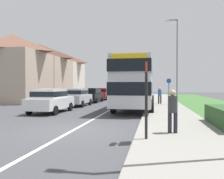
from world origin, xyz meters
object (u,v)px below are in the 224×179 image
object	(u,v)px
bus_stop_sign	(146,94)
parked_car_black	(92,94)
parked_car_red	(102,93)
street_lamp_mid	(176,57)
parked_car_white	(51,100)
double_decker_bus	(135,82)
parked_car_silver	(77,96)
pedestrian_walking_away	(160,95)
pedestrian_at_stop	(173,109)
cycle_route_sign	(169,90)

from	to	relation	value
bus_stop_sign	parked_car_black	bearing A→B (deg)	110.89
parked_car_red	street_lamp_mid	size ratio (longest dim) A/B	0.54
parked_car_white	bus_stop_sign	xyz separation A→B (m)	(6.64, -7.04, 0.65)
double_decker_bus	bus_stop_sign	distance (m)	10.25
parked_car_silver	parked_car_black	xyz separation A→B (m)	(0.07, 4.92, -0.01)
double_decker_bus	parked_car_black	distance (m)	8.87
parked_car_white	pedestrian_walking_away	bearing A→B (deg)	47.46
bus_stop_sign	double_decker_bus	bearing A→B (deg)	96.47
parked_car_red	pedestrian_at_stop	world-z (taller)	pedestrian_at_stop
street_lamp_mid	double_decker_bus	bearing A→B (deg)	-128.50
parked_car_black	street_lamp_mid	distance (m)	9.89
double_decker_bus	street_lamp_mid	world-z (taller)	street_lamp_mid
parked_car_red	bus_stop_sign	size ratio (longest dim) A/B	1.67
parked_car_white	double_decker_bus	bearing A→B (deg)	29.69
pedestrian_at_stop	bus_stop_sign	size ratio (longest dim) A/B	0.64
double_decker_bus	bus_stop_sign	size ratio (longest dim) A/B	3.69
bus_stop_sign	pedestrian_walking_away	bearing A→B (deg)	86.93
parked_car_red	pedestrian_at_stop	xyz separation A→B (m)	(7.48, -21.23, 0.11)
cycle_route_sign	street_lamp_mid	world-z (taller)	street_lamp_mid
parked_car_red	cycle_route_sign	size ratio (longest dim) A/B	1.72
parked_car_silver	bus_stop_sign	world-z (taller)	bus_stop_sign
parked_car_white	parked_car_silver	world-z (taller)	parked_car_white
street_lamp_mid	pedestrian_walking_away	bearing A→B (deg)	154.00
pedestrian_walking_away	bus_stop_sign	bearing A→B (deg)	-93.07
parked_car_white	pedestrian_walking_away	distance (m)	11.02
parked_car_white	parked_car_silver	distance (m)	5.15
pedestrian_at_stop	parked_car_black	bearing A→B (deg)	114.92
pedestrian_at_stop	cycle_route_sign	xyz separation A→B (m)	(0.73, 13.65, 0.45)
cycle_route_sign	street_lamp_mid	xyz separation A→B (m)	(0.62, -0.29, 3.12)
double_decker_bus	parked_car_silver	xyz separation A→B (m)	(-5.45, 2.02, -1.26)
parked_car_black	cycle_route_sign	distance (m)	8.52
pedestrian_walking_away	street_lamp_mid	distance (m)	3.92
parked_car_red	cycle_route_sign	world-z (taller)	cycle_route_sign
double_decker_bus	parked_car_silver	distance (m)	5.95
bus_stop_sign	pedestrian_at_stop	bearing A→B (deg)	50.45
parked_car_silver	street_lamp_mid	distance (m)	9.85
parked_car_silver	pedestrian_at_stop	bearing A→B (deg)	-55.90
parked_car_silver	cycle_route_sign	distance (m)	8.65
pedestrian_walking_away	bus_stop_sign	xyz separation A→B (m)	(-0.81, -15.16, 0.56)
parked_car_silver	pedestrian_at_stop	world-z (taller)	pedestrian_at_stop
pedestrian_walking_away	double_decker_bus	bearing A→B (deg)	-111.49
double_decker_bus	bus_stop_sign	bearing A→B (deg)	-83.53
bus_stop_sign	street_lamp_mid	size ratio (longest dim) A/B	0.33
pedestrian_walking_away	street_lamp_mid	xyz separation A→B (m)	(1.45, -0.70, 3.57)
double_decker_bus	parked_car_red	distance (m)	13.37
double_decker_bus	pedestrian_walking_away	bearing A→B (deg)	68.51
parked_car_silver	parked_car_white	bearing A→B (deg)	-90.41
double_decker_bus	bus_stop_sign	xyz separation A→B (m)	(1.15, -10.17, -0.60)
street_lamp_mid	parked_car_red	bearing A→B (deg)	138.29
parked_car_white	street_lamp_mid	world-z (taller)	street_lamp_mid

